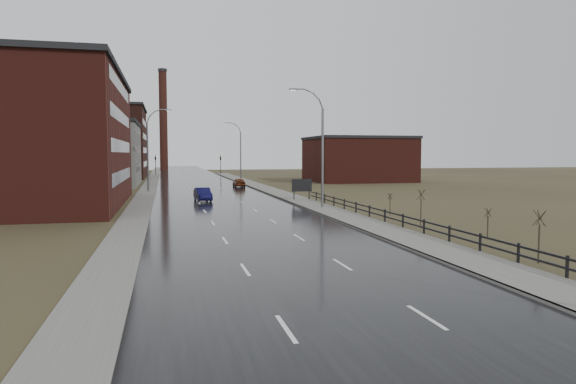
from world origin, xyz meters
TOP-DOWN VIEW (x-y plane):
  - ground at (0.00, 0.00)m, footprint 320.00×320.00m
  - road at (0.00, 60.00)m, footprint 14.00×300.00m
  - sidewalk_right at (8.60, 35.00)m, footprint 3.20×180.00m
  - curb_right at (7.08, 35.00)m, footprint 0.16×180.00m
  - sidewalk_left at (-8.20, 60.00)m, footprint 2.40×260.00m
  - warehouse_near at (-20.99, 45.00)m, footprint 22.44×28.56m
  - warehouse_mid at (-17.99, 78.00)m, footprint 16.32×20.40m
  - warehouse_far at (-22.99, 108.00)m, footprint 26.52×24.48m
  - building_right at (30.30, 82.00)m, footprint 18.36×16.32m
  - smokestack at (-6.00, 150.00)m, footprint 2.70×2.70m
  - streetlight_right_mid at (8.50, 36.00)m, footprint 3.36×0.28m
  - streetlight_left at (-7.70, 62.00)m, footprint 3.36×0.28m
  - streetlight_right_far at (8.50, 90.00)m, footprint 3.36×0.28m
  - guardrail at (10.30, 18.31)m, footprint 0.10×53.05m
  - shrub_c at (11.68, 10.33)m, footprint 0.61×0.64m
  - shrub_d at (13.81, 17.41)m, footprint 0.45×0.48m
  - shrub_e at (12.30, 23.19)m, footprint 0.63×0.67m
  - shrub_f at (13.19, 30.38)m, footprint 0.45×0.47m
  - billboard at (9.10, 44.68)m, footprint 2.30×0.17m
  - traffic_light_left at (-8.00, 120.00)m, footprint 0.58×2.73m
  - traffic_light_right at (8.00, 120.00)m, footprint 0.58×2.73m
  - car_near at (-1.71, 46.71)m, footprint 1.87×4.49m
  - car_far at (5.50, 69.16)m, footprint 1.72×4.18m

SIDE VIEW (x-z plane):
  - ground at x=0.00m, z-range 0.00..0.00m
  - road at x=0.00m, z-range 0.00..0.06m
  - sidewalk_left at x=-8.20m, z-range 0.00..0.12m
  - sidewalk_right at x=8.60m, z-range 0.00..0.18m
  - curb_right at x=7.08m, z-range 0.00..0.18m
  - car_far at x=5.50m, z-range 0.00..1.42m
  - guardrail at x=10.30m, z-range 0.16..1.26m
  - car_near at x=-1.71m, z-range 0.00..1.45m
  - shrub_f at x=13.19m, z-range 0.06..1.93m
  - shrub_d at x=13.81m, z-range 0.06..1.95m
  - shrub_c at x=11.68m, z-range 0.08..2.66m
  - shrub_e at x=12.30m, z-range 0.09..2.78m
  - billboard at x=9.10m, z-range 0.45..2.89m
  - building_right at x=30.30m, z-range 0.01..8.51m
  - traffic_light_left at x=-8.00m, z-range 1.95..7.25m
  - traffic_light_right at x=8.00m, z-range 1.95..7.25m
  - warehouse_mid at x=-17.99m, z-range 0.01..10.51m
  - streetlight_right_mid at x=8.50m, z-range 0.16..11.51m
  - streetlight_left at x=-7.70m, z-range 0.16..11.51m
  - streetlight_right_far at x=8.50m, z-range 0.16..11.51m
  - warehouse_near at x=-20.99m, z-range 0.01..13.51m
  - warehouse_far at x=-22.99m, z-range 0.01..15.51m
  - smokestack at x=-6.00m, z-range 0.15..30.85m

